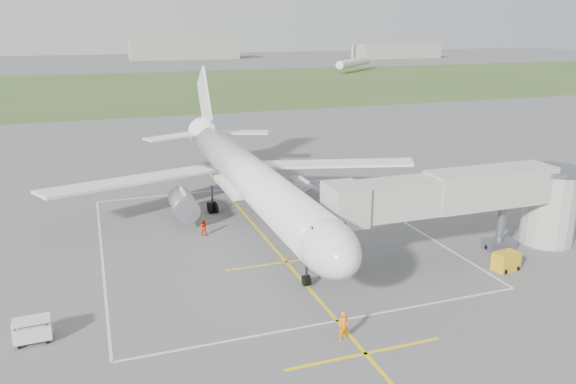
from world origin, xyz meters
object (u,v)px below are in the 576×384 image
object	(u,v)px
airliner	(249,177)
jet_bridge	(482,199)
ramp_worker_wing	(203,227)
ramp_worker_nose	(344,326)
baggage_cart	(32,331)
gpu_unit	(506,261)

from	to	relation	value
airliner	jet_bridge	size ratio (longest dim) A/B	2.00
jet_bridge	ramp_worker_wing	xyz separation A→B (m)	(-20.84, 11.68, -3.94)
airliner	jet_bridge	bearing A→B (deg)	-42.19
jet_bridge	ramp_worker_nose	size ratio (longest dim) A/B	12.45
baggage_cart	ramp_worker_nose	xyz separation A→B (m)	(17.74, -6.03, 0.17)
jet_bridge	ramp_worker_wing	distance (m)	24.21
ramp_worker_nose	baggage_cart	bearing A→B (deg)	153.77
gpu_unit	baggage_cart	world-z (taller)	baggage_cart
airliner	baggage_cart	bearing A→B (deg)	-137.27
gpu_unit	jet_bridge	bearing A→B (deg)	81.17
airliner	baggage_cart	world-z (taller)	airliner
baggage_cart	ramp_worker_wing	size ratio (longest dim) A/B	1.36
ramp_worker_wing	airliner	bearing A→B (deg)	-136.14
jet_bridge	gpu_unit	xyz separation A→B (m)	(-0.05, -3.64, -4.03)
baggage_cart	ramp_worker_wing	distance (m)	19.49
jet_bridge	ramp_worker_nose	xyz separation A→B (m)	(-16.30, -8.70, -3.80)
jet_bridge	baggage_cart	size ratio (longest dim) A/B	10.68
airliner	ramp_worker_wing	size ratio (longest dim) A/B	28.93
jet_bridge	baggage_cart	world-z (taller)	jet_bridge
jet_bridge	gpu_unit	size ratio (longest dim) A/B	11.20
baggage_cart	jet_bridge	bearing A→B (deg)	2.54
airliner	ramp_worker_wing	distance (m)	6.76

